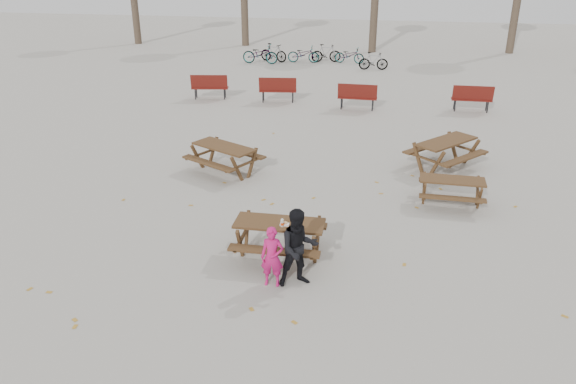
% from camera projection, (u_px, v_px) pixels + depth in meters
% --- Properties ---
extents(ground, '(80.00, 80.00, 0.00)m').
position_uv_depth(ground, '(280.00, 256.00, 11.55)').
color(ground, gray).
rests_on(ground, ground).
extents(main_picnic_table, '(1.80, 1.45, 0.78)m').
position_uv_depth(main_picnic_table, '(280.00, 230.00, 11.31)').
color(main_picnic_table, '#3B2615').
rests_on(main_picnic_table, ground).
extents(food_tray, '(0.18, 0.11, 0.03)m').
position_uv_depth(food_tray, '(285.00, 224.00, 11.10)').
color(food_tray, white).
rests_on(food_tray, main_picnic_table).
extents(bread_roll, '(0.14, 0.06, 0.05)m').
position_uv_depth(bread_roll, '(285.00, 222.00, 11.09)').
color(bread_roll, tan).
rests_on(bread_roll, food_tray).
extents(soda_bottle, '(0.07, 0.07, 0.17)m').
position_uv_depth(soda_bottle, '(282.00, 223.00, 11.03)').
color(soda_bottle, silver).
rests_on(soda_bottle, main_picnic_table).
extents(child, '(0.44, 0.30, 1.18)m').
position_uv_depth(child, '(272.00, 257.00, 10.34)').
color(child, '#BF1762').
rests_on(child, ground).
extents(adult, '(0.92, 0.84, 1.54)m').
position_uv_depth(adult, '(299.00, 248.00, 10.29)').
color(adult, black).
rests_on(adult, ground).
extents(picnic_table_east, '(1.59, 1.30, 0.67)m').
position_uv_depth(picnic_table_east, '(451.00, 192.00, 13.71)').
color(picnic_table_east, '#3B2615').
rests_on(picnic_table_east, ground).
extents(picnic_table_north, '(2.32, 2.17, 0.79)m').
position_uv_depth(picnic_table_north, '(224.00, 159.00, 15.61)').
color(picnic_table_north, '#3B2615').
rests_on(picnic_table_north, ground).
extents(picnic_table_far, '(2.43, 2.46, 0.83)m').
position_uv_depth(picnic_table_far, '(445.00, 154.00, 15.92)').
color(picnic_table_far, '#3B2615').
rests_on(picnic_table_far, ground).
extents(park_bench_row, '(12.00, 1.23, 1.03)m').
position_uv_depth(park_bench_row, '(326.00, 92.00, 22.19)').
color(park_bench_row, maroon).
rests_on(park_bench_row, ground).
extents(bicycle_row, '(7.76, 2.30, 1.01)m').
position_uv_depth(bicycle_row, '(305.00, 55.00, 30.02)').
color(bicycle_row, black).
rests_on(bicycle_row, ground).
extents(fallen_leaves, '(11.00, 11.00, 0.01)m').
position_uv_depth(fallen_leaves, '(319.00, 206.00, 13.72)').
color(fallen_leaves, '#A97A28').
rests_on(fallen_leaves, ground).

